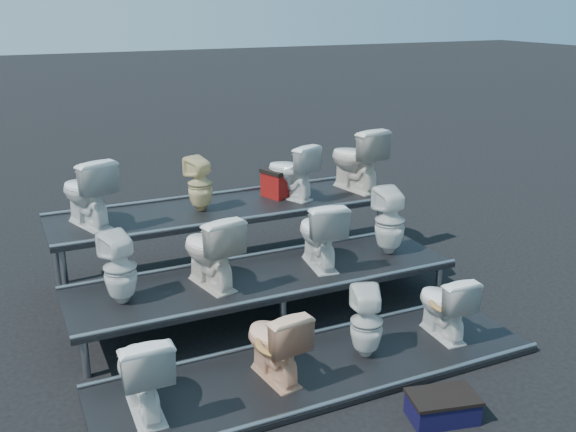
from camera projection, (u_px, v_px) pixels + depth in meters
name	position (u px, v px, depth m)	size (l,w,h in m)	color
ground	(265.00, 313.00, 7.10)	(80.00, 80.00, 0.00)	black
tier_front	(320.00, 369.00, 5.97)	(4.20, 1.20, 0.06)	black
tier_mid	(265.00, 294.00, 7.03)	(4.20, 1.20, 0.46)	black
tier_back	(225.00, 239.00, 8.08)	(4.20, 1.20, 0.86)	black
toilet_0	(142.00, 371.00, 5.19)	(0.42, 0.74, 0.76)	white
toilet_1	(275.00, 342.00, 5.67)	(0.40, 0.70, 0.72)	#E9AF89
toilet_2	(367.00, 322.00, 6.05)	(0.31, 0.32, 0.69)	white
toilet_3	(444.00, 304.00, 6.41)	(0.38, 0.67, 0.69)	white
toilet_4	(120.00, 268.00, 6.23)	(0.32, 0.33, 0.72)	white
toilet_5	(210.00, 250.00, 6.59)	(0.44, 0.78, 0.79)	silver
toilet_6	(320.00, 233.00, 7.10)	(0.43, 0.76, 0.77)	white
toilet_7	(390.00, 221.00, 7.47)	(0.35, 0.36, 0.78)	white
toilet_8	(86.00, 192.00, 7.18)	(0.44, 0.78, 0.79)	white
toilet_9	(200.00, 184.00, 7.73)	(0.30, 0.30, 0.66)	beige
toilet_10	(291.00, 171.00, 8.20)	(0.40, 0.71, 0.72)	white
toilet_11	(356.00, 159.00, 8.56)	(0.48, 0.84, 0.85)	silver
red_crate	(282.00, 184.00, 8.38)	(0.44, 0.35, 0.32)	maroon
step_stool	(442.00, 408.00, 5.28)	(0.54, 0.33, 0.20)	black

